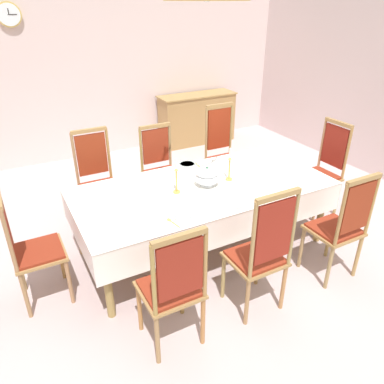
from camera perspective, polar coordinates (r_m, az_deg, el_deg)
ground at (r=4.24m, az=0.90°, el=-7.76°), size 6.53×6.33×0.04m
back_wall at (r=6.51m, az=-13.63°, el=19.17°), size 6.53×0.08×3.12m
dining_table at (r=3.79m, az=1.79°, el=-0.03°), size 2.59×1.21×0.74m
tablecloth at (r=3.79m, az=1.79°, el=0.03°), size 2.61×1.23×0.31m
chair_south_a at (r=2.79m, az=-2.94°, el=-14.27°), size 0.44×0.42×1.10m
chair_north_a at (r=4.41m, az=-14.37°, el=2.01°), size 0.44×0.42×1.15m
chair_south_b at (r=3.10m, az=10.62°, el=-9.03°), size 0.44×0.42×1.20m
chair_north_b at (r=4.64m, az=-4.86°, el=3.80°), size 0.44×0.42×1.09m
chair_south_c at (r=3.69m, az=21.95°, el=-4.77°), size 0.44×0.42×1.12m
chair_north_c at (r=5.03m, az=4.77°, el=6.32°), size 0.44×0.42×1.23m
chair_head_west at (r=3.45m, az=-23.78°, el=-7.75°), size 0.42×0.44×1.09m
chair_head_east at (r=4.83m, az=19.62°, el=3.54°), size 0.42×0.44×1.16m
soup_tureen at (r=3.73m, az=2.33°, el=2.44°), size 0.26×0.26×0.21m
candlestick_west at (r=3.57m, az=-2.41°, el=1.99°), size 0.07×0.07×0.36m
candlestick_east at (r=3.85m, az=5.79°, el=3.80°), size 0.07×0.07×0.35m
bowl_near_left at (r=3.18m, az=-1.36°, el=-3.97°), size 0.15×0.15×0.03m
bowl_near_right at (r=4.18m, az=-0.74°, el=4.18°), size 0.19×0.19×0.04m
bowl_far_left at (r=3.39m, az=6.40°, el=-1.92°), size 0.19×0.19×0.04m
spoon_primary at (r=3.17m, az=-3.32°, el=-4.45°), size 0.05×0.18×0.01m
spoon_secondary at (r=4.27m, az=0.63°, el=4.40°), size 0.03×0.18×0.01m
sideboard at (r=7.03m, az=0.78°, el=11.24°), size 1.44×0.48×0.90m
mounted_clock at (r=6.17m, az=-26.40°, el=23.29°), size 0.33×0.06×0.33m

